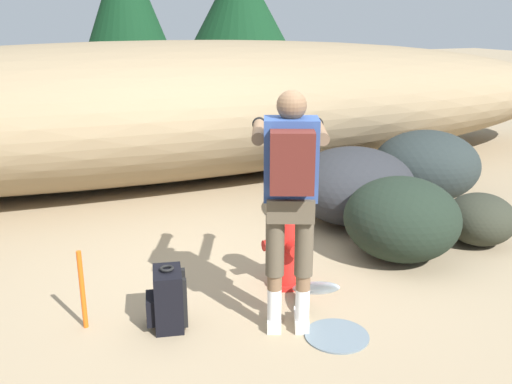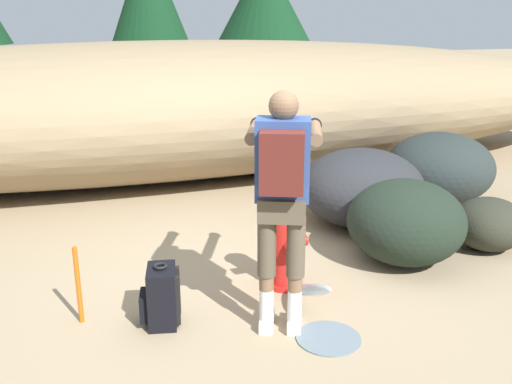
{
  "view_description": "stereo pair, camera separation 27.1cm",
  "coord_description": "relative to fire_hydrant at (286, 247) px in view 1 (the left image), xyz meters",
  "views": [
    {
      "loc": [
        -1.66,
        -3.97,
        2.17
      ],
      "look_at": [
        0.04,
        0.22,
        0.75
      ],
      "focal_mm": 39.43,
      "sensor_mm": 36.0,
      "label": 1
    },
    {
      "loc": [
        -1.41,
        -4.06,
        2.17
      ],
      "look_at": [
        0.04,
        0.22,
        0.75
      ],
      "focal_mm": 39.43,
      "sensor_mm": 36.0,
      "label": 2
    }
  ],
  "objects": [
    {
      "name": "dirt_embankment",
      "position": [
        -0.19,
        3.74,
        0.59
      ],
      "size": [
        14.37,
        3.2,
        1.86
      ],
      "primitive_type": "ellipsoid",
      "color": "#897556",
      "rests_on": "ground_plane"
    },
    {
      "name": "utility_worker",
      "position": [
        -0.26,
        -0.6,
        0.75
      ],
      "size": [
        0.75,
        1.04,
        1.71
      ],
      "rotation": [
        0.0,
        0.0,
        1.16
      ],
      "color": "beige",
      "rests_on": "ground_plane"
    },
    {
      "name": "boulder_mid",
      "position": [
        1.23,
        0.12,
        0.04
      ],
      "size": [
        1.44,
        1.44,
        0.77
      ],
      "primitive_type": "ellipsoid",
      "rotation": [
        0.0,
        0.0,
        2.64
      ],
      "color": "black",
      "rests_on": "ground_plane"
    },
    {
      "name": "boulder_small",
      "position": [
        2.57,
        1.46,
        0.09
      ],
      "size": [
        1.41,
        1.32,
        0.86
      ],
      "primitive_type": "ellipsoid",
      "rotation": [
        0.0,
        0.0,
        4.62
      ],
      "color": "#252D2C",
      "rests_on": "ground_plane"
    },
    {
      "name": "hydrant_water_jet",
      "position": [
        0.0,
        -0.6,
        -0.18
      ],
      "size": [
        0.46,
        0.96,
        0.44
      ],
      "color": "silver",
      "rests_on": "ground_plane"
    },
    {
      "name": "ground_plane",
      "position": [
        -0.19,
        0.08,
        -0.36
      ],
      "size": [
        56.0,
        56.0,
        0.04
      ],
      "primitive_type": "cube",
      "color": "#998466"
    },
    {
      "name": "boulder_large",
      "position": [
        1.35,
        1.15,
        0.06
      ],
      "size": [
        1.92,
        1.94,
        0.81
      ],
      "primitive_type": "ellipsoid",
      "rotation": [
        0.0,
        0.0,
        2.5
      ],
      "color": "#27282C",
      "rests_on": "ground_plane"
    },
    {
      "name": "boulder_outlier",
      "position": [
        2.16,
        0.1,
        -0.09
      ],
      "size": [
        0.81,
        0.8,
        0.51
      ],
      "primitive_type": "ellipsoid",
      "rotation": [
        0.0,
        0.0,
        4.89
      ],
      "color": "#2B2D22",
      "rests_on": "ground_plane"
    },
    {
      "name": "spare_backpack",
      "position": [
        -1.07,
        -0.28,
        -0.13
      ],
      "size": [
        0.33,
        0.33,
        0.47
      ],
      "rotation": [
        0.0,
        0.0,
        2.93
      ],
      "color": "black",
      "rests_on": "ground_plane"
    },
    {
      "name": "fire_hydrant",
      "position": [
        0.0,
        0.0,
        0.0
      ],
      "size": [
        0.4,
        0.35,
        0.74
      ],
      "color": "red",
      "rests_on": "ground_plane"
    },
    {
      "name": "survey_stake",
      "position": [
        -1.63,
        -0.06,
        -0.04
      ],
      "size": [
        0.04,
        0.04,
        0.6
      ],
      "primitive_type": "cylinder",
      "color": "#E55914",
      "rests_on": "ground_plane"
    }
  ]
}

